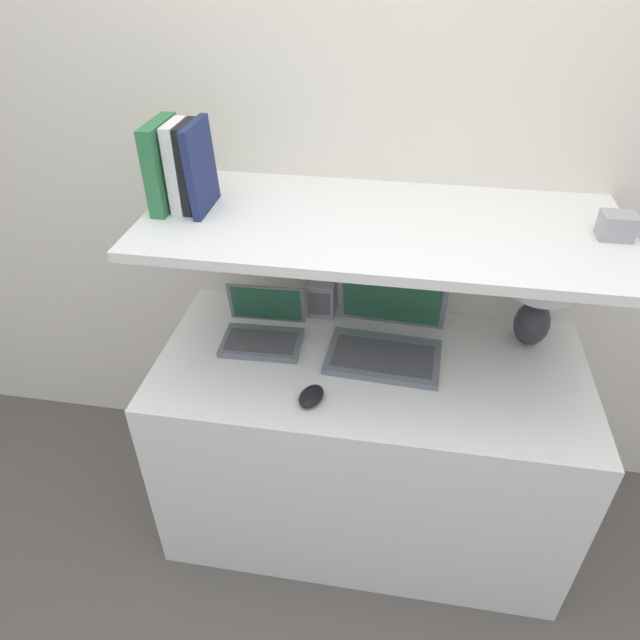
% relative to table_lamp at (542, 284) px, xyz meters
% --- Properties ---
extents(ground_plane, '(12.00, 12.00, 0.00)m').
position_rel_table_lamp_xyz_m(ground_plane, '(-0.48, -0.50, -0.94)').
color(ground_plane, '#56514C').
extents(wall_back, '(6.00, 0.05, 2.40)m').
position_rel_table_lamp_xyz_m(wall_back, '(-0.48, 0.19, 0.26)').
color(wall_back, silver).
rests_on(wall_back, ground_plane).
extents(desk, '(1.31, 0.63, 0.73)m').
position_rel_table_lamp_xyz_m(desk, '(-0.48, -0.19, -0.58)').
color(desk, white).
rests_on(desk, ground_plane).
extents(back_riser, '(1.31, 0.04, 1.14)m').
position_rel_table_lamp_xyz_m(back_riser, '(-0.48, 0.15, -0.37)').
color(back_riser, silver).
rests_on(back_riser, ground_plane).
extents(shelf, '(1.31, 0.57, 0.03)m').
position_rel_table_lamp_xyz_m(shelf, '(-0.48, -0.12, 0.21)').
color(shelf, white).
rests_on(shelf, back_riser).
extents(table_lamp, '(0.20, 0.20, 0.34)m').
position_rel_table_lamp_xyz_m(table_lamp, '(0.00, 0.00, 0.00)').
color(table_lamp, '#2D2D33').
rests_on(table_lamp, desk).
extents(laptop_large, '(0.36, 0.31, 0.24)m').
position_rel_table_lamp_xyz_m(laptop_large, '(-0.45, -0.11, -0.17)').
color(laptop_large, slate).
rests_on(laptop_large, desk).
extents(laptop_small, '(0.26, 0.21, 0.17)m').
position_rel_table_lamp_xyz_m(laptop_small, '(-0.84, -0.12, -0.18)').
color(laptop_small, slate).
rests_on(laptop_small, desk).
extents(computer_mouse, '(0.09, 0.11, 0.03)m').
position_rel_table_lamp_xyz_m(computer_mouse, '(-0.64, -0.38, -0.20)').
color(computer_mouse, black).
rests_on(computer_mouse, desk).
extents(router_box, '(0.09, 0.08, 0.12)m').
position_rel_table_lamp_xyz_m(router_box, '(-0.68, 0.06, -0.16)').
color(router_box, gray).
rests_on(router_box, desk).
extents(book_green, '(0.04, 0.18, 0.24)m').
position_rel_table_lamp_xyz_m(book_green, '(-1.09, -0.12, 0.34)').
color(book_green, '#2D7042').
rests_on(book_green, shelf).
extents(book_white, '(0.03, 0.12, 0.24)m').
position_rel_table_lamp_xyz_m(book_white, '(-1.05, -0.12, 0.34)').
color(book_white, silver).
rests_on(book_white, shelf).
extents(book_black, '(0.02, 0.13, 0.24)m').
position_rel_table_lamp_xyz_m(book_black, '(-1.01, -0.12, 0.34)').
color(book_black, black).
rests_on(book_black, shelf).
extents(book_navy, '(0.03, 0.18, 0.24)m').
position_rel_table_lamp_xyz_m(book_navy, '(-0.98, -0.12, 0.34)').
color(book_navy, navy).
rests_on(book_navy, shelf).
extents(shelf_gadget, '(0.08, 0.07, 0.07)m').
position_rel_table_lamp_xyz_m(shelf_gadget, '(0.11, -0.12, 0.26)').
color(shelf_gadget, '#99999E').
rests_on(shelf_gadget, shelf).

